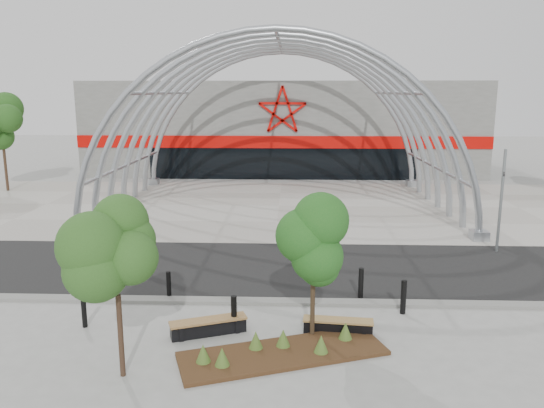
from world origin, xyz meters
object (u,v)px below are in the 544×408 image
at_px(signal_pole, 501,199).
at_px(street_tree_1, 314,243).
at_px(bollard_2, 234,314).
at_px(street_tree_0, 116,261).
at_px(bench_1, 338,326).
at_px(bench_0, 208,327).

xyz_separation_m(signal_pole, street_tree_1, (-8.73, -8.94, 0.47)).
bearing_deg(street_tree_1, signal_pole, 45.70).
bearing_deg(bollard_2, street_tree_1, -7.86).
bearing_deg(street_tree_1, bollard_2, 172.14).
distance_m(street_tree_0, bollard_2, 4.51).
relative_size(street_tree_0, bench_1, 2.01).
height_order(signal_pole, bench_0, signal_pole).
xyz_separation_m(signal_pole, bench_0, (-11.84, -8.88, -2.21)).
bearing_deg(signal_pole, bench_1, -132.58).
bearing_deg(street_tree_1, bench_1, 21.07).
relative_size(signal_pole, street_tree_1, 1.15).
bearing_deg(bollard_2, signal_pole, 37.84).
bearing_deg(signal_pole, street_tree_0, -140.38).
bearing_deg(bench_1, signal_pole, 47.42).
height_order(street_tree_0, street_tree_1, street_tree_0).
height_order(bench_0, bench_1, bench_0).
distance_m(signal_pole, street_tree_1, 12.50).
xyz_separation_m(bench_1, bollard_2, (-3.15, 0.02, 0.35)).
bearing_deg(signal_pole, bench_0, -143.13).
distance_m(bench_0, bench_1, 3.91).
relative_size(street_tree_0, bench_0, 1.84).
xyz_separation_m(street_tree_0, street_tree_1, (4.94, 2.37, -0.18)).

